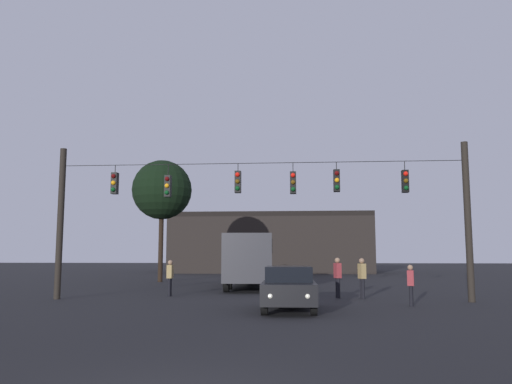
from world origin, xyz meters
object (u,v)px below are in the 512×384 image
object	(u,v)px
tree_left_silhouette	(162,190)
pedestrian_crossing_left	(338,275)
city_bus	(251,256)
pedestrian_crossing_right	(170,276)
car_far_left	(260,269)
pedestrian_near_bus	(411,283)
pedestrian_crossing_center	(362,276)
car_near_right	(289,287)

from	to	relation	value
tree_left_silhouette	pedestrian_crossing_left	bearing A→B (deg)	-47.79
city_bus	pedestrian_crossing_right	world-z (taller)	city_bus
car_far_left	tree_left_silhouette	size ratio (longest dim) A/B	0.50
pedestrian_crossing_left	city_bus	bearing A→B (deg)	121.65
pedestrian_near_bus	car_far_left	bearing A→B (deg)	109.65
car_far_left	tree_left_silhouette	world-z (taller)	tree_left_silhouette
city_bus	pedestrian_crossing_center	bearing A→B (deg)	-54.13
car_near_right	tree_left_silhouette	world-z (taller)	tree_left_silhouette
pedestrian_crossing_center	pedestrian_near_bus	size ratio (longest dim) A/B	1.15
city_bus	pedestrian_crossing_right	bearing A→B (deg)	-114.40
pedestrian_crossing_center	pedestrian_crossing_right	size ratio (longest dim) A/B	1.06
pedestrian_near_bus	tree_left_silhouette	xyz separation A→B (m)	(-13.97, 16.18, 5.67)
car_far_left	pedestrian_crossing_left	world-z (taller)	pedestrian_crossing_left
pedestrian_near_bus	car_near_right	bearing A→B (deg)	-158.90
city_bus	pedestrian_crossing_left	xyz separation A→B (m)	(4.57, -7.42, -0.84)
pedestrian_crossing_right	pedestrian_near_bus	distance (m)	10.93
car_near_right	pedestrian_crossing_center	world-z (taller)	pedestrian_crossing_center
city_bus	car_near_right	size ratio (longest dim) A/B	2.55
car_far_left	pedestrian_crossing_center	size ratio (longest dim) A/B	2.47
city_bus	pedestrian_crossing_left	distance (m)	8.75
pedestrian_crossing_right	tree_left_silhouette	world-z (taller)	tree_left_silhouette
city_bus	pedestrian_crossing_left	size ratio (longest dim) A/B	6.22
city_bus	car_far_left	xyz separation A→B (m)	(-0.11, 9.09, -1.07)
car_near_right	pedestrian_near_bus	xyz separation A→B (m)	(4.55, 1.76, 0.07)
pedestrian_crossing_center	tree_left_silhouette	world-z (taller)	tree_left_silhouette
car_near_right	tree_left_silhouette	distance (m)	21.06
car_near_right	car_far_left	xyz separation A→B (m)	(-2.59, 21.76, 0.00)
pedestrian_crossing_left	pedestrian_crossing_right	distance (m)	7.76
pedestrian_crossing_left	pedestrian_crossing_center	size ratio (longest dim) A/B	1.01
car_near_right	car_far_left	world-z (taller)	same
pedestrian_crossing_right	pedestrian_near_bus	bearing A→B (deg)	-21.03
car_near_right	car_far_left	size ratio (longest dim) A/B	1.00
car_far_left	pedestrian_near_bus	bearing A→B (deg)	-70.35
car_far_left	pedestrian_crossing_right	bearing A→B (deg)	-100.78
car_far_left	pedestrian_crossing_center	world-z (taller)	pedestrian_crossing_center
car_far_left	pedestrian_crossing_left	distance (m)	17.16
pedestrian_crossing_left	car_near_right	bearing A→B (deg)	-111.68
pedestrian_crossing_right	tree_left_silhouette	distance (m)	13.99
pedestrian_crossing_left	pedestrian_near_bus	bearing A→B (deg)	-54.87
pedestrian_crossing_left	pedestrian_crossing_right	size ratio (longest dim) A/B	1.07
pedestrian_crossing_center	tree_left_silhouette	bearing A→B (deg)	133.91
pedestrian_crossing_left	pedestrian_crossing_center	world-z (taller)	pedestrian_crossing_left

